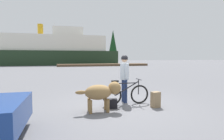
{
  "coord_description": "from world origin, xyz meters",
  "views": [
    {
      "loc": [
        -1.86,
        -5.9,
        1.66
      ],
      "look_at": [
        0.22,
        1.99,
        1.08
      ],
      "focal_mm": 29.26,
      "sensor_mm": 36.0,
      "label": 1
    }
  ],
  "objects_px": {
    "backpack": "(156,100)",
    "person_cyclist": "(124,74)",
    "bicycle": "(126,94)",
    "handbag_pannier": "(112,104)",
    "ferry_boat": "(57,51)",
    "sailboat_moored": "(55,62)",
    "dog": "(102,92)"
  },
  "relations": [
    {
      "from": "backpack",
      "to": "bicycle",
      "type": "bearing_deg",
      "value": 145.48
    },
    {
      "from": "handbag_pannier",
      "to": "sailboat_moored",
      "type": "xyz_separation_m",
      "value": [
        -3.51,
        40.12,
        0.35
      ]
    },
    {
      "from": "person_cyclist",
      "to": "backpack",
      "type": "bearing_deg",
      "value": -50.48
    },
    {
      "from": "dog",
      "to": "handbag_pannier",
      "type": "relative_size",
      "value": 4.37
    },
    {
      "from": "person_cyclist",
      "to": "dog",
      "type": "relative_size",
      "value": 1.24
    },
    {
      "from": "sailboat_moored",
      "to": "handbag_pannier",
      "type": "bearing_deg",
      "value": -85.0
    },
    {
      "from": "handbag_pannier",
      "to": "ferry_boat",
      "type": "height_order",
      "value": "ferry_boat"
    },
    {
      "from": "person_cyclist",
      "to": "dog",
      "type": "height_order",
      "value": "person_cyclist"
    },
    {
      "from": "dog",
      "to": "person_cyclist",
      "type": "bearing_deg",
      "value": 41.71
    },
    {
      "from": "bicycle",
      "to": "sailboat_moored",
      "type": "bearing_deg",
      "value": 95.86
    },
    {
      "from": "backpack",
      "to": "handbag_pannier",
      "type": "relative_size",
      "value": 1.62
    },
    {
      "from": "bicycle",
      "to": "ferry_boat",
      "type": "height_order",
      "value": "ferry_boat"
    },
    {
      "from": "person_cyclist",
      "to": "ferry_boat",
      "type": "distance_m",
      "value": 35.1
    },
    {
      "from": "handbag_pannier",
      "to": "ferry_boat",
      "type": "xyz_separation_m",
      "value": [
        -2.95,
        35.54,
        2.83
      ]
    },
    {
      "from": "person_cyclist",
      "to": "backpack",
      "type": "relative_size",
      "value": 3.37
    },
    {
      "from": "bicycle",
      "to": "handbag_pannier",
      "type": "relative_size",
      "value": 5.25
    },
    {
      "from": "bicycle",
      "to": "handbag_pannier",
      "type": "xyz_separation_m",
      "value": [
        -0.57,
        -0.32,
        -0.22
      ]
    },
    {
      "from": "bicycle",
      "to": "person_cyclist",
      "type": "xyz_separation_m",
      "value": [
        0.07,
        0.36,
        0.68
      ]
    },
    {
      "from": "handbag_pannier",
      "to": "bicycle",
      "type": "bearing_deg",
      "value": 29.3
    },
    {
      "from": "ferry_boat",
      "to": "sailboat_moored",
      "type": "relative_size",
      "value": 2.63
    },
    {
      "from": "ferry_boat",
      "to": "person_cyclist",
      "type": "bearing_deg",
      "value": -84.1
    },
    {
      "from": "person_cyclist",
      "to": "sailboat_moored",
      "type": "xyz_separation_m",
      "value": [
        -4.15,
        39.44,
        -0.55
      ]
    },
    {
      "from": "backpack",
      "to": "handbag_pannier",
      "type": "distance_m",
      "value": 1.44
    },
    {
      "from": "backpack",
      "to": "handbag_pannier",
      "type": "bearing_deg",
      "value": 169.67
    },
    {
      "from": "bicycle",
      "to": "ferry_boat",
      "type": "xyz_separation_m",
      "value": [
        -3.53,
        35.21,
        2.61
      ]
    },
    {
      "from": "backpack",
      "to": "person_cyclist",
      "type": "bearing_deg",
      "value": 129.52
    },
    {
      "from": "backpack",
      "to": "ferry_boat",
      "type": "distance_m",
      "value": 36.16
    },
    {
      "from": "dog",
      "to": "sailboat_moored",
      "type": "bearing_deg",
      "value": 94.41
    },
    {
      "from": "backpack",
      "to": "ferry_boat",
      "type": "height_order",
      "value": "ferry_boat"
    },
    {
      "from": "person_cyclist",
      "to": "handbag_pannier",
      "type": "bearing_deg",
      "value": -133.58
    },
    {
      "from": "sailboat_moored",
      "to": "ferry_boat",
      "type": "bearing_deg",
      "value": -83.1
    },
    {
      "from": "backpack",
      "to": "sailboat_moored",
      "type": "relative_size",
      "value": 0.05
    }
  ]
}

